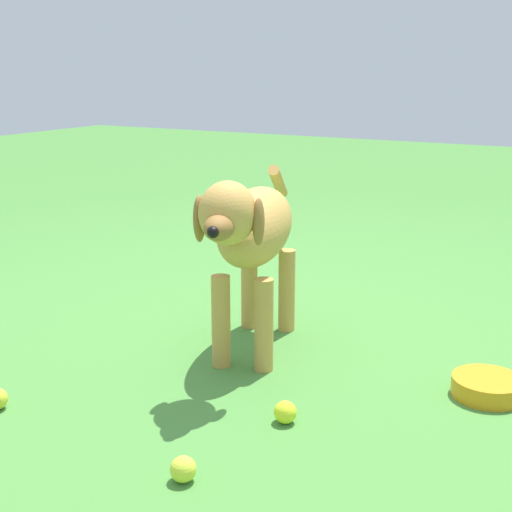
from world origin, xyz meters
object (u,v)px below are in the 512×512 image
Objects in this scene: tennis_ball_1 at (285,412)px; dog at (252,233)px; tennis_ball_0 at (183,469)px; water_bowl at (488,387)px.

dog is at bearing 39.81° from tennis_ball_1.
dog reaches higher than tennis_ball_1.
tennis_ball_0 is (-0.79, -0.25, -0.41)m from dog.
dog is 14.47× the size of tennis_ball_0.
tennis_ball_0 is 0.30× the size of water_bowl.
water_bowl is (0.46, -0.47, -0.00)m from tennis_ball_1.
dog is 4.34× the size of water_bowl.
tennis_ball_1 is at bearing -12.36° from tennis_ball_0.
water_bowl is at bearing 78.50° from dog.
dog is at bearing 17.62° from tennis_ball_0.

